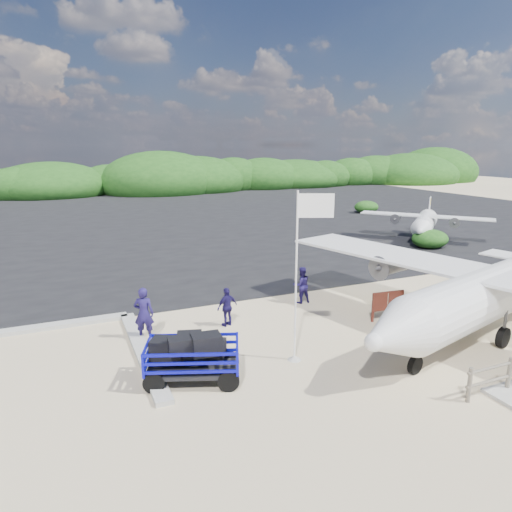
{
  "coord_description": "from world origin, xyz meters",
  "views": [
    {
      "loc": [
        -6.57,
        -12.8,
        6.71
      ],
      "look_at": [
        1.08,
        4.87,
        2.02
      ],
      "focal_mm": 32.0,
      "sensor_mm": 36.0,
      "label": 1
    }
  ],
  "objects_px": {
    "flagpole": "(294,360)",
    "crew_b": "(301,285)",
    "crew_a": "(144,313)",
    "aircraft_large": "(278,222)",
    "crew_c": "(227,307)",
    "baggage_cart": "(194,381)",
    "aircraft_small": "(51,226)",
    "signboard": "(387,320)"
  },
  "relations": [
    {
      "from": "baggage_cart",
      "to": "aircraft_small",
      "type": "bearing_deg",
      "value": 118.04
    },
    {
      "from": "crew_a",
      "to": "baggage_cart",
      "type": "bearing_deg",
      "value": 124.31
    },
    {
      "from": "crew_b",
      "to": "flagpole",
      "type": "bearing_deg",
      "value": 61.49
    },
    {
      "from": "flagpole",
      "to": "crew_a",
      "type": "distance_m",
      "value": 5.51
    },
    {
      "from": "signboard",
      "to": "aircraft_small",
      "type": "bearing_deg",
      "value": 119.07
    },
    {
      "from": "crew_a",
      "to": "aircraft_small",
      "type": "relative_size",
      "value": 0.25
    },
    {
      "from": "aircraft_small",
      "to": "crew_b",
      "type": "bearing_deg",
      "value": 70.52
    },
    {
      "from": "crew_a",
      "to": "aircraft_small",
      "type": "bearing_deg",
      "value": -60.67
    },
    {
      "from": "crew_a",
      "to": "crew_b",
      "type": "xyz_separation_m",
      "value": [
        6.96,
        1.18,
        -0.15
      ]
    },
    {
      "from": "flagpole",
      "to": "signboard",
      "type": "bearing_deg",
      "value": 17.71
    },
    {
      "from": "aircraft_small",
      "to": "aircraft_large",
      "type": "bearing_deg",
      "value": 121.44
    },
    {
      "from": "crew_a",
      "to": "aircraft_large",
      "type": "relative_size",
      "value": 0.12
    },
    {
      "from": "signboard",
      "to": "baggage_cart",
      "type": "bearing_deg",
      "value": -163.01
    },
    {
      "from": "aircraft_small",
      "to": "crew_a",
      "type": "bearing_deg",
      "value": 55.62
    },
    {
      "from": "baggage_cart",
      "to": "crew_b",
      "type": "bearing_deg",
      "value": 58.22
    },
    {
      "from": "flagpole",
      "to": "baggage_cart",
      "type": "bearing_deg",
      "value": -179.26
    },
    {
      "from": "crew_c",
      "to": "aircraft_large",
      "type": "xyz_separation_m",
      "value": [
        12.32,
        20.83,
        -0.76
      ]
    },
    {
      "from": "crew_b",
      "to": "aircraft_small",
      "type": "distance_m",
      "value": 27.42
    },
    {
      "from": "crew_b",
      "to": "baggage_cart",
      "type": "bearing_deg",
      "value": 40.17
    },
    {
      "from": "flagpole",
      "to": "aircraft_small",
      "type": "distance_m",
      "value": 31.07
    },
    {
      "from": "crew_a",
      "to": "aircraft_large",
      "type": "xyz_separation_m",
      "value": [
        15.43,
        20.82,
        -0.96
      ]
    },
    {
      "from": "flagpole",
      "to": "aircraft_small",
      "type": "bearing_deg",
      "value": 103.54
    },
    {
      "from": "baggage_cart",
      "to": "crew_c",
      "type": "bearing_deg",
      "value": 77.34
    },
    {
      "from": "crew_c",
      "to": "aircraft_large",
      "type": "relative_size",
      "value": 0.09
    },
    {
      "from": "baggage_cart",
      "to": "crew_b",
      "type": "relative_size",
      "value": 1.79
    },
    {
      "from": "baggage_cart",
      "to": "crew_a",
      "type": "bearing_deg",
      "value": 122.43
    },
    {
      "from": "baggage_cart",
      "to": "aircraft_large",
      "type": "distance_m",
      "value": 28.49
    },
    {
      "from": "crew_a",
      "to": "aircraft_small",
      "type": "xyz_separation_m",
      "value": [
        -3.17,
        26.65,
        -0.96
      ]
    },
    {
      "from": "baggage_cart",
      "to": "crew_a",
      "type": "height_order",
      "value": "crew_a"
    },
    {
      "from": "baggage_cart",
      "to": "signboard",
      "type": "distance_m",
      "value": 8.47
    },
    {
      "from": "baggage_cart",
      "to": "crew_c",
      "type": "distance_m",
      "value": 4.36
    },
    {
      "from": "flagpole",
      "to": "crew_b",
      "type": "xyz_separation_m",
      "value": [
        2.86,
        4.73,
        0.81
      ]
    },
    {
      "from": "crew_b",
      "to": "aircraft_large",
      "type": "xyz_separation_m",
      "value": [
        8.47,
        19.64,
        -0.81
      ]
    },
    {
      "from": "signboard",
      "to": "crew_b",
      "type": "bearing_deg",
      "value": 129.7
    },
    {
      "from": "crew_a",
      "to": "crew_b",
      "type": "distance_m",
      "value": 7.06
    },
    {
      "from": "crew_a",
      "to": "aircraft_small",
      "type": "distance_m",
      "value": 26.86
    },
    {
      "from": "flagpole",
      "to": "crew_a",
      "type": "height_order",
      "value": "flagpole"
    },
    {
      "from": "flagpole",
      "to": "aircraft_small",
      "type": "height_order",
      "value": "flagpole"
    },
    {
      "from": "crew_a",
      "to": "crew_c",
      "type": "distance_m",
      "value": 3.11
    },
    {
      "from": "crew_b",
      "to": "aircraft_large",
      "type": "relative_size",
      "value": 0.1
    },
    {
      "from": "flagpole",
      "to": "aircraft_large",
      "type": "distance_m",
      "value": 26.88
    },
    {
      "from": "flagpole",
      "to": "crew_b",
      "type": "bearing_deg",
      "value": 58.88
    }
  ]
}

